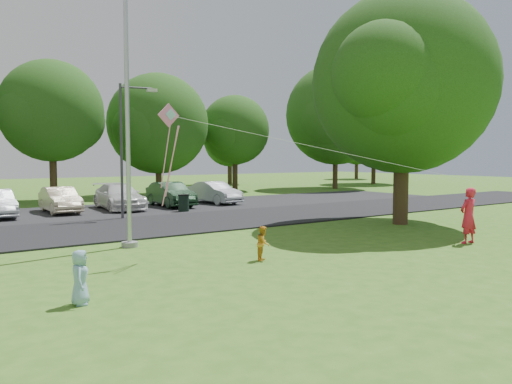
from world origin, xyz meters
TOP-DOWN VIEW (x-y plane):
  - ground at (0.00, 0.00)m, footprint 120.00×120.00m
  - park_road at (0.00, 9.00)m, footprint 60.00×6.00m
  - parking_strip at (0.00, 15.50)m, footprint 42.00×7.00m
  - flagpole at (-3.50, 5.00)m, footprint 0.50×0.50m
  - street_lamp at (-1.02, 11.70)m, footprint 1.68×0.44m
  - trash_can at (2.28, 12.77)m, footprint 0.57×0.57m
  - big_tree at (7.55, 3.58)m, footprint 8.28×7.39m
  - tree_row at (1.59, 24.23)m, footprint 64.35×11.94m
  - horizon_trees at (4.06, 33.88)m, footprint 77.46×7.20m
  - parked_cars at (0.13, 15.56)m, footprint 13.14×4.70m
  - woman at (5.67, -0.63)m, footprint 0.68×0.46m
  - child_yellow at (-1.29, 1.01)m, footprint 0.57×0.57m
  - child_blue at (-6.47, -0.29)m, footprint 0.49×0.59m
  - kite at (-3.05, 2.35)m, footprint 9.32×3.35m

SIDE VIEW (x-z plane):
  - ground at x=0.00m, z-range 0.00..0.00m
  - park_road at x=0.00m, z-range 0.00..0.06m
  - parking_strip at x=0.00m, z-range 0.00..0.06m
  - trash_can at x=2.28m, z-range 0.00..0.91m
  - child_yellow at x=-1.29m, z-range 0.00..0.93m
  - child_blue at x=-6.47m, z-range 0.00..1.04m
  - parked_cars at x=0.13m, z-range 0.04..1.38m
  - woman at x=5.67m, z-range 0.00..1.80m
  - kite at x=-3.05m, z-range 2.05..4.78m
  - street_lamp at x=-1.02m, z-range 0.61..6.60m
  - flagpole at x=-3.50m, z-range -0.83..9.17m
  - horizon_trees at x=4.06m, z-range 0.79..7.81m
  - big_tree at x=7.55m, z-range 0.90..10.39m
  - tree_row at x=1.59m, z-range 0.27..11.15m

